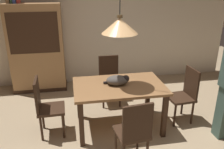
{
  "coord_description": "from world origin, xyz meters",
  "views": [
    {
      "loc": [
        -0.57,
        -2.67,
        2.23
      ],
      "look_at": [
        0.05,
        0.76,
        0.85
      ],
      "focal_mm": 37.47,
      "sensor_mm": 36.0,
      "label": 1
    }
  ],
  "objects_px": {
    "chair_far_back": "(109,78)",
    "hutch_bookcase": "(37,50)",
    "dining_table": "(119,91)",
    "pendant_lamp": "(120,26)",
    "cat_sleeping": "(118,80)",
    "chair_right_side": "(185,93)",
    "chair_left_side": "(46,105)",
    "chair_near_front": "(134,131)"
  },
  "relations": [
    {
      "from": "chair_far_back",
      "to": "hutch_bookcase",
      "type": "relative_size",
      "value": 0.5
    },
    {
      "from": "dining_table",
      "to": "hutch_bookcase",
      "type": "relative_size",
      "value": 0.76
    },
    {
      "from": "chair_far_back",
      "to": "pendant_lamp",
      "type": "height_order",
      "value": "pendant_lamp"
    },
    {
      "from": "cat_sleeping",
      "to": "chair_far_back",
      "type": "bearing_deg",
      "value": 89.2
    },
    {
      "from": "cat_sleeping",
      "to": "pendant_lamp",
      "type": "height_order",
      "value": "pendant_lamp"
    },
    {
      "from": "cat_sleeping",
      "to": "pendant_lamp",
      "type": "bearing_deg",
      "value": -38.52
    },
    {
      "from": "dining_table",
      "to": "pendant_lamp",
      "type": "bearing_deg",
      "value": 180.0
    },
    {
      "from": "chair_right_side",
      "to": "pendant_lamp",
      "type": "height_order",
      "value": "pendant_lamp"
    },
    {
      "from": "chair_left_side",
      "to": "pendant_lamp",
      "type": "relative_size",
      "value": 0.72
    },
    {
      "from": "chair_far_back",
      "to": "chair_near_front",
      "type": "relative_size",
      "value": 1.0
    },
    {
      "from": "chair_far_back",
      "to": "hutch_bookcase",
      "type": "bearing_deg",
      "value": 147.79
    },
    {
      "from": "chair_far_back",
      "to": "chair_near_front",
      "type": "height_order",
      "value": "same"
    },
    {
      "from": "dining_table",
      "to": "chair_near_front",
      "type": "distance_m",
      "value": 0.89
    },
    {
      "from": "chair_left_side",
      "to": "chair_far_back",
      "type": "bearing_deg",
      "value": 37.98
    },
    {
      "from": "chair_left_side",
      "to": "chair_right_side",
      "type": "bearing_deg",
      "value": 0.19
    },
    {
      "from": "cat_sleeping",
      "to": "hutch_bookcase",
      "type": "relative_size",
      "value": 0.21
    },
    {
      "from": "dining_table",
      "to": "pendant_lamp",
      "type": "height_order",
      "value": "pendant_lamp"
    },
    {
      "from": "chair_far_back",
      "to": "cat_sleeping",
      "type": "relative_size",
      "value": 2.38
    },
    {
      "from": "chair_left_side",
      "to": "chair_near_front",
      "type": "relative_size",
      "value": 1.0
    },
    {
      "from": "chair_far_back",
      "to": "chair_near_front",
      "type": "distance_m",
      "value": 1.76
    },
    {
      "from": "chair_right_side",
      "to": "chair_near_front",
      "type": "relative_size",
      "value": 1.0
    },
    {
      "from": "pendant_lamp",
      "to": "chair_far_back",
      "type": "bearing_deg",
      "value": 90.05
    },
    {
      "from": "dining_table",
      "to": "chair_far_back",
      "type": "height_order",
      "value": "chair_far_back"
    },
    {
      "from": "dining_table",
      "to": "chair_far_back",
      "type": "bearing_deg",
      "value": 90.05
    },
    {
      "from": "chair_left_side",
      "to": "hutch_bookcase",
      "type": "distance_m",
      "value": 1.82
    },
    {
      "from": "cat_sleeping",
      "to": "pendant_lamp",
      "type": "relative_size",
      "value": 0.3
    },
    {
      "from": "chair_far_back",
      "to": "pendant_lamp",
      "type": "xyz_separation_m",
      "value": [
        0.0,
        -0.88,
        1.15
      ]
    },
    {
      "from": "chair_far_back",
      "to": "cat_sleeping",
      "type": "bearing_deg",
      "value": -90.8
    },
    {
      "from": "dining_table",
      "to": "chair_far_back",
      "type": "distance_m",
      "value": 0.89
    },
    {
      "from": "chair_near_front",
      "to": "hutch_bookcase",
      "type": "xyz_separation_m",
      "value": [
        -1.41,
        2.64,
        0.38
      ]
    },
    {
      "from": "dining_table",
      "to": "pendant_lamp",
      "type": "distance_m",
      "value": 1.01
    },
    {
      "from": "hutch_bookcase",
      "to": "chair_near_front",
      "type": "bearing_deg",
      "value": -61.86
    },
    {
      "from": "cat_sleeping",
      "to": "chair_left_side",
      "type": "bearing_deg",
      "value": -179.37
    },
    {
      "from": "cat_sleeping",
      "to": "chair_near_front",
      "type": "bearing_deg",
      "value": -88.59
    },
    {
      "from": "pendant_lamp",
      "to": "hutch_bookcase",
      "type": "bearing_deg",
      "value": 128.54
    },
    {
      "from": "chair_near_front",
      "to": "cat_sleeping",
      "type": "xyz_separation_m",
      "value": [
        -0.02,
        0.89,
        0.32
      ]
    },
    {
      "from": "chair_right_side",
      "to": "hutch_bookcase",
      "type": "distance_m",
      "value": 3.1
    },
    {
      "from": "chair_right_side",
      "to": "chair_far_back",
      "type": "bearing_deg",
      "value": 142.29
    },
    {
      "from": "chair_left_side",
      "to": "pendant_lamp",
      "type": "height_order",
      "value": "pendant_lamp"
    },
    {
      "from": "chair_right_side",
      "to": "chair_far_back",
      "type": "xyz_separation_m",
      "value": [
        -1.13,
        0.87,
        0.0
      ]
    },
    {
      "from": "chair_right_side",
      "to": "cat_sleeping",
      "type": "bearing_deg",
      "value": 179.76
    },
    {
      "from": "dining_table",
      "to": "hutch_bookcase",
      "type": "distance_m",
      "value": 2.26
    }
  ]
}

